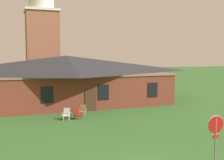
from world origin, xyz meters
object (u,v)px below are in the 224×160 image
object	(u,v)px
lawn_chair_near_door	(77,113)
lawn_chair_left_end	(83,110)
stop_sign	(215,133)
lawn_chair_by_porch	(67,114)

from	to	relation	value
lawn_chair_near_door	lawn_chair_left_end	world-z (taller)	same
lawn_chair_near_door	lawn_chair_left_end	bearing A→B (deg)	54.14
stop_sign	lawn_chair_by_porch	bearing A→B (deg)	107.70
lawn_chair_near_door	stop_sign	bearing A→B (deg)	-75.88
lawn_chair_by_porch	lawn_chair_near_door	world-z (taller)	same
stop_sign	lawn_chair_near_door	xyz separation A→B (m)	(-3.22, 12.82, -1.43)
lawn_chair_by_porch	lawn_chair_left_end	world-z (taller)	same
stop_sign	lawn_chair_left_end	xyz separation A→B (m)	(-2.51, 13.81, -1.43)
stop_sign	lawn_chair_near_door	size ratio (longest dim) A/B	2.84
stop_sign	lawn_chair_left_end	bearing A→B (deg)	100.30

